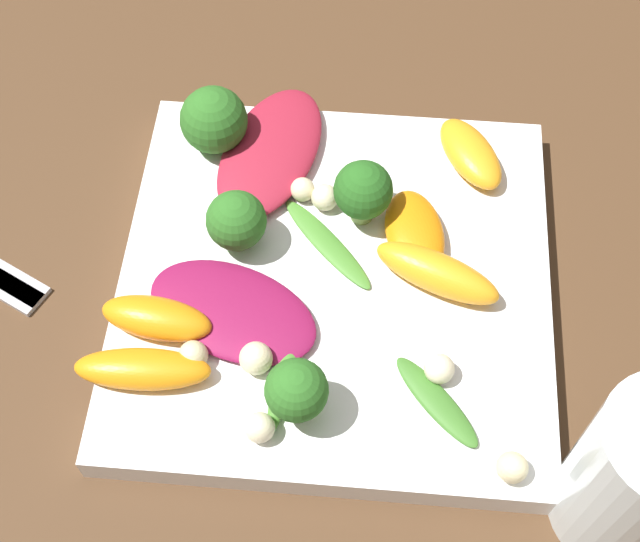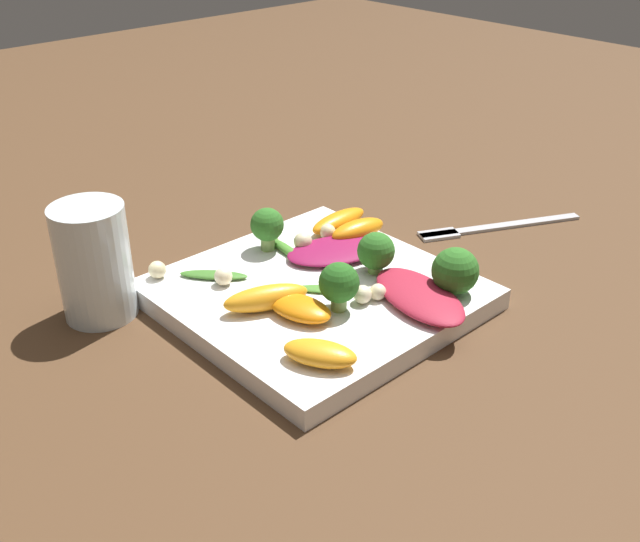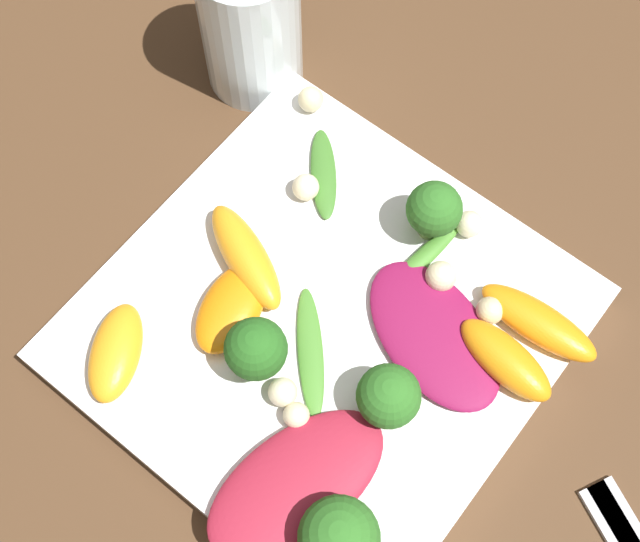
% 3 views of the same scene
% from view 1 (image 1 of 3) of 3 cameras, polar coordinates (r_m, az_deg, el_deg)
% --- Properties ---
extents(ground_plane, '(2.40, 2.40, 0.00)m').
position_cam_1_polar(ground_plane, '(0.53, 0.93, -1.36)').
color(ground_plane, '#4C331E').
extents(plate, '(0.25, 0.25, 0.02)m').
position_cam_1_polar(plate, '(0.52, 0.94, -0.83)').
color(plate, white).
rests_on(plate, ground_plane).
extents(drinking_glass, '(0.06, 0.06, 0.10)m').
position_cam_1_polar(drinking_glass, '(0.45, 19.77, -12.32)').
color(drinking_glass, silver).
rests_on(drinking_glass, ground_plane).
extents(radicchio_leaf_0, '(0.08, 0.12, 0.01)m').
position_cam_1_polar(radicchio_leaf_0, '(0.55, -3.20, 7.61)').
color(radicchio_leaf_0, maroon).
rests_on(radicchio_leaf_0, plate).
extents(radicchio_leaf_1, '(0.11, 0.09, 0.01)m').
position_cam_1_polar(radicchio_leaf_1, '(0.49, -5.62, -2.57)').
color(radicchio_leaf_1, maroon).
rests_on(radicchio_leaf_1, plate).
extents(orange_segment_0, '(0.05, 0.06, 0.02)m').
position_cam_1_polar(orange_segment_0, '(0.56, 9.61, 7.42)').
color(orange_segment_0, orange).
rests_on(orange_segment_0, plate).
extents(orange_segment_1, '(0.05, 0.07, 0.02)m').
position_cam_1_polar(orange_segment_1, '(0.52, 6.07, 2.49)').
color(orange_segment_1, orange).
rests_on(orange_segment_1, plate).
extents(orange_segment_2, '(0.06, 0.03, 0.02)m').
position_cam_1_polar(orange_segment_2, '(0.49, -10.41, -2.99)').
color(orange_segment_2, orange).
rests_on(orange_segment_2, plate).
extents(orange_segment_3, '(0.07, 0.03, 0.02)m').
position_cam_1_polar(orange_segment_3, '(0.48, -11.29, -6.18)').
color(orange_segment_3, orange).
rests_on(orange_segment_3, plate).
extents(orange_segment_4, '(0.08, 0.05, 0.02)m').
position_cam_1_polar(orange_segment_4, '(0.50, 7.51, 0.04)').
color(orange_segment_4, orange).
rests_on(orange_segment_4, plate).
extents(broccoli_floret_0, '(0.04, 0.04, 0.04)m').
position_cam_1_polar(broccoli_floret_0, '(0.55, -6.81, 9.55)').
color(broccoli_floret_0, '#84AD5B').
rests_on(broccoli_floret_0, plate).
extents(broccoli_floret_1, '(0.03, 0.03, 0.04)m').
position_cam_1_polar(broccoli_floret_1, '(0.45, -1.51, -7.72)').
color(broccoli_floret_1, '#84AD5B').
rests_on(broccoli_floret_1, plate).
extents(broccoli_floret_2, '(0.03, 0.03, 0.04)m').
position_cam_1_polar(broccoli_floret_2, '(0.51, 2.78, 5.13)').
color(broccoli_floret_2, '#7A9E51').
rests_on(broccoli_floret_2, plate).
extents(broccoli_floret_3, '(0.03, 0.03, 0.04)m').
position_cam_1_polar(broccoli_floret_3, '(0.51, -5.38, 3.18)').
color(broccoli_floret_3, '#7A9E51').
rests_on(broccoli_floret_3, plate).
extents(arugula_sprig_0, '(0.02, 0.08, 0.01)m').
position_cam_1_polar(arugula_sprig_0, '(0.48, -2.19, -6.29)').
color(arugula_sprig_0, '#47842D').
rests_on(arugula_sprig_0, plate).
extents(arugula_sprig_1, '(0.05, 0.06, 0.01)m').
position_cam_1_polar(arugula_sprig_1, '(0.47, 7.46, -8.28)').
color(arugula_sprig_1, '#3D7528').
rests_on(arugula_sprig_1, plate).
extents(arugula_sprig_2, '(0.06, 0.07, 0.00)m').
position_cam_1_polar(arugula_sprig_2, '(0.52, 0.45, 1.77)').
color(arugula_sprig_2, '#47842D').
rests_on(arugula_sprig_2, plate).
extents(macadamia_nut_0, '(0.02, 0.02, 0.02)m').
position_cam_1_polar(macadamia_nut_0, '(0.46, -3.90, -9.97)').
color(macadamia_nut_0, beige).
rests_on(macadamia_nut_0, plate).
extents(macadamia_nut_1, '(0.02, 0.02, 0.02)m').
position_cam_1_polar(macadamia_nut_1, '(0.48, 7.65, -6.22)').
color(macadamia_nut_1, beige).
rests_on(macadamia_nut_1, plate).
extents(macadamia_nut_2, '(0.02, 0.02, 0.02)m').
position_cam_1_polar(macadamia_nut_2, '(0.48, -8.11, -5.36)').
color(macadamia_nut_2, beige).
rests_on(macadamia_nut_2, plate).
extents(macadamia_nut_3, '(0.02, 0.02, 0.02)m').
position_cam_1_polar(macadamia_nut_3, '(0.53, 0.30, 4.73)').
color(macadamia_nut_3, beige).
rests_on(macadamia_nut_3, plate).
extents(macadamia_nut_4, '(0.02, 0.02, 0.02)m').
position_cam_1_polar(macadamia_nut_4, '(0.46, 12.20, -12.19)').
color(macadamia_nut_4, beige).
rests_on(macadamia_nut_4, plate).
extents(macadamia_nut_5, '(0.02, 0.02, 0.02)m').
position_cam_1_polar(macadamia_nut_5, '(0.48, -4.12, -5.59)').
color(macadamia_nut_5, beige).
rests_on(macadamia_nut_5, plate).
extents(macadamia_nut_6, '(0.01, 0.01, 0.01)m').
position_cam_1_polar(macadamia_nut_6, '(0.53, -1.12, 5.24)').
color(macadamia_nut_6, beige).
rests_on(macadamia_nut_6, plate).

